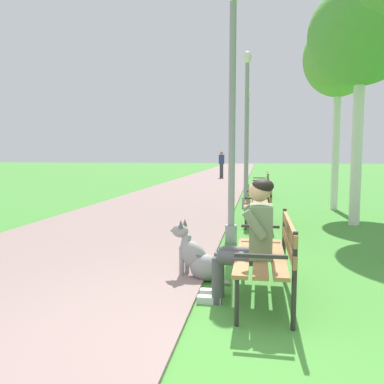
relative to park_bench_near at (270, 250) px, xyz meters
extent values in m
plane|color=#478E38|center=(-0.58, -1.10, -0.51)|extent=(120.00, 120.00, 0.00)
cube|color=gray|center=(-2.78, 22.90, -0.49)|extent=(4.08, 60.00, 0.04)
cube|color=olive|center=(-0.27, 0.00, -0.06)|extent=(0.14, 1.50, 0.04)
cube|color=olive|center=(-0.10, 0.00, -0.06)|extent=(0.14, 1.50, 0.04)
cube|color=olive|center=(0.08, 0.00, -0.06)|extent=(0.14, 1.50, 0.04)
cube|color=olive|center=(0.18, 0.00, 0.08)|extent=(0.04, 1.50, 0.11)
cube|color=olive|center=(0.18, 0.00, 0.26)|extent=(0.04, 1.50, 0.11)
cylinder|color=#2D2B28|center=(-0.30, 0.69, -0.29)|extent=(0.04, 0.04, 0.45)
cylinder|color=#2D2B28|center=(0.18, 0.69, -0.09)|extent=(0.04, 0.04, 0.85)
cube|color=#2D2B28|center=(-0.10, 0.69, 0.12)|extent=(0.45, 0.04, 0.03)
cylinder|color=#2D2B28|center=(-0.30, -0.69, -0.29)|extent=(0.04, 0.04, 0.45)
cylinder|color=#2D2B28|center=(0.18, -0.69, -0.09)|extent=(0.04, 0.04, 0.85)
cube|color=#2D2B28|center=(-0.10, -0.69, 0.12)|extent=(0.45, 0.04, 0.03)
cube|color=olive|center=(-0.34, 4.38, -0.06)|extent=(0.14, 1.50, 0.04)
cube|color=olive|center=(-0.16, 4.38, -0.06)|extent=(0.14, 1.50, 0.04)
cube|color=olive|center=(0.01, 4.38, -0.06)|extent=(0.14, 1.50, 0.04)
cube|color=olive|center=(0.12, 4.38, 0.08)|extent=(0.04, 1.50, 0.11)
cube|color=olive|center=(0.12, 4.38, 0.26)|extent=(0.04, 1.50, 0.11)
cylinder|color=#2D2B28|center=(-0.36, 5.07, -0.29)|extent=(0.04, 0.04, 0.45)
cylinder|color=#2D2B28|center=(0.12, 5.07, -0.09)|extent=(0.04, 0.04, 0.85)
cube|color=#2D2B28|center=(-0.16, 5.07, 0.12)|extent=(0.45, 0.04, 0.03)
cylinder|color=#2D2B28|center=(-0.36, 3.69, -0.29)|extent=(0.04, 0.04, 0.45)
cylinder|color=#2D2B28|center=(0.12, 3.69, -0.09)|extent=(0.04, 0.04, 0.85)
cube|color=#2D2B28|center=(-0.16, 3.69, 0.12)|extent=(0.45, 0.04, 0.03)
cube|color=olive|center=(-0.27, 9.58, -0.06)|extent=(0.14, 1.50, 0.04)
cube|color=olive|center=(-0.10, 9.58, -0.06)|extent=(0.14, 1.50, 0.04)
cube|color=olive|center=(0.08, 9.58, -0.06)|extent=(0.14, 1.50, 0.04)
cube|color=olive|center=(0.18, 9.58, 0.08)|extent=(0.04, 1.50, 0.11)
cube|color=olive|center=(0.18, 9.58, 0.26)|extent=(0.04, 1.50, 0.11)
cylinder|color=#2D2B28|center=(-0.30, 10.27, -0.29)|extent=(0.04, 0.04, 0.45)
cylinder|color=#2D2B28|center=(0.18, 10.27, -0.09)|extent=(0.04, 0.04, 0.85)
cube|color=#2D2B28|center=(-0.10, 10.27, 0.12)|extent=(0.45, 0.04, 0.03)
cylinder|color=#2D2B28|center=(-0.30, 8.89, -0.29)|extent=(0.04, 0.04, 0.45)
cylinder|color=#2D2B28|center=(0.18, 8.89, -0.09)|extent=(0.04, 0.04, 0.85)
cube|color=#2D2B28|center=(-0.10, 8.89, 0.12)|extent=(0.45, 0.04, 0.03)
cylinder|color=#4C4C51|center=(-0.31, -0.01, -0.04)|extent=(0.42, 0.14, 0.14)
cylinder|color=#4C4C51|center=(-0.52, -0.01, -0.28)|extent=(0.11, 0.11, 0.47)
cube|color=silver|center=(-0.60, -0.01, -0.48)|extent=(0.24, 0.09, 0.07)
cylinder|color=#4C4C51|center=(-0.31, -0.21, -0.04)|extent=(0.42, 0.14, 0.14)
cylinder|color=#4C4C51|center=(-0.52, -0.21, -0.28)|extent=(0.11, 0.11, 0.47)
cube|color=silver|center=(-0.60, -0.21, -0.48)|extent=(0.24, 0.09, 0.07)
cube|color=#6B7F5B|center=(-0.10, -0.11, 0.22)|extent=(0.22, 0.36, 0.52)
cylinder|color=#6B7F5B|center=(-0.16, 0.09, 0.32)|extent=(0.25, 0.09, 0.30)
cylinder|color=#6B7F5B|center=(-0.16, -0.31, 0.32)|extent=(0.25, 0.09, 0.30)
sphere|color=tan|center=(-0.12, -0.11, 0.62)|extent=(0.21, 0.21, 0.21)
ellipsoid|color=black|center=(-0.09, -0.11, 0.67)|extent=(0.22, 0.23, 0.14)
ellipsoid|color=gray|center=(-0.74, 0.48, -0.35)|extent=(0.44, 0.39, 0.32)
ellipsoid|color=gray|center=(-0.88, 0.54, -0.23)|extent=(0.55, 0.39, 0.48)
ellipsoid|color=#595959|center=(-0.84, 0.52, -0.19)|extent=(0.40, 0.31, 0.27)
cylinder|color=gray|center=(-0.98, 0.64, -0.32)|extent=(0.06, 0.06, 0.38)
cylinder|color=gray|center=(-1.03, 0.53, -0.32)|extent=(0.06, 0.06, 0.38)
cylinder|color=gray|center=(-0.98, 0.58, -0.08)|extent=(0.16, 0.20, 0.19)
ellipsoid|color=gray|center=(-1.06, 0.61, 0.05)|extent=(0.26, 0.21, 0.16)
cone|color=#595959|center=(-1.15, 0.65, 0.04)|extent=(0.13, 0.12, 0.09)
cone|color=#595959|center=(-1.00, 0.64, 0.15)|extent=(0.06, 0.06, 0.09)
cone|color=#595959|center=(-1.04, 0.55, 0.15)|extent=(0.06, 0.06, 0.09)
cylinder|color=gray|center=(-0.56, 0.41, -0.49)|extent=(0.28, 0.15, 0.04)
cylinder|color=gray|center=(-0.57, 2.54, -0.36)|extent=(0.20, 0.20, 0.30)
cylinder|color=gray|center=(-0.57, 2.54, 1.46)|extent=(0.11, 0.11, 3.93)
cylinder|color=gray|center=(-0.47, 6.87, -0.36)|extent=(0.20, 0.20, 0.30)
cylinder|color=gray|center=(-0.47, 6.87, 1.45)|extent=(0.11, 0.11, 3.93)
ellipsoid|color=silver|center=(-0.47, 6.87, 3.54)|extent=(0.24, 0.24, 0.32)
cylinder|color=gray|center=(-0.58, 11.60, -0.36)|extent=(0.20, 0.20, 0.30)
cylinder|color=gray|center=(-0.58, 11.60, 1.32)|extent=(0.11, 0.11, 3.67)
ellipsoid|color=silver|center=(-0.58, 11.60, 3.27)|extent=(0.24, 0.24, 0.32)
cylinder|color=silver|center=(1.87, 4.65, 1.13)|extent=(0.22, 0.22, 3.29)
ellipsoid|color=#569E42|center=(1.87, 4.65, 3.39)|extent=(2.12, 2.09, 2.04)
cylinder|color=silver|center=(1.88, 6.96, 1.18)|extent=(0.18, 0.18, 3.38)
ellipsoid|color=#66A847|center=(1.88, 6.96, 3.47)|extent=(1.83, 1.93, 2.02)
cylinder|color=#383842|center=(-2.36, 19.82, -0.07)|extent=(0.22, 0.22, 0.88)
cube|color=navy|center=(-2.36, 19.82, 0.65)|extent=(0.32, 0.20, 0.56)
sphere|color=#A37556|center=(-2.36, 19.82, 1.04)|extent=(0.20, 0.20, 0.20)
camera|label=1|loc=(-0.13, -4.00, 0.98)|focal=36.74mm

